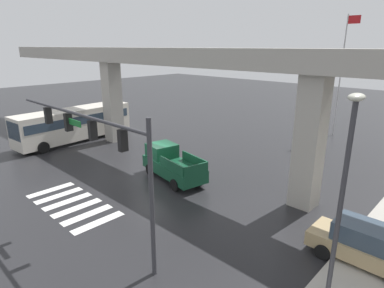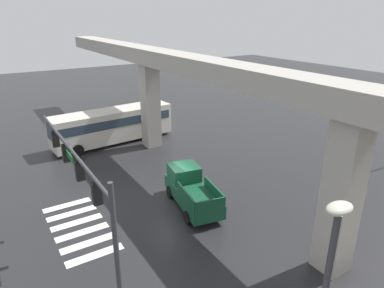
{
  "view_description": "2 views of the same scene",
  "coord_description": "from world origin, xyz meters",
  "px_view_note": "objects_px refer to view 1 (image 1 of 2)",
  "views": [
    {
      "loc": [
        16.09,
        -12.74,
        8.5
      ],
      "look_at": [
        1.62,
        2.34,
        2.13
      ],
      "focal_mm": 30.24,
      "sensor_mm": 36.0,
      "label": 1
    },
    {
      "loc": [
        16.79,
        -8.93,
        10.9
      ],
      "look_at": [
        -0.66,
        2.04,
        3.11
      ],
      "focal_mm": 32.21,
      "sensor_mm": 36.0,
      "label": 2
    }
  ],
  "objects_px": {
    "sedan_tan": "(365,245)",
    "traffic_signal_mast": "(95,140)",
    "city_bus": "(75,123)",
    "street_lamp_near_corner": "(344,182)",
    "pickup_truck": "(171,164)",
    "flagpole": "(342,69)"
  },
  "relations": [
    {
      "from": "sedan_tan",
      "to": "traffic_signal_mast",
      "type": "relative_size",
      "value": 0.4
    },
    {
      "from": "sedan_tan",
      "to": "flagpole",
      "type": "bearing_deg",
      "value": 113.97
    },
    {
      "from": "pickup_truck",
      "to": "flagpole",
      "type": "distance_m",
      "value": 19.69
    },
    {
      "from": "pickup_truck",
      "to": "sedan_tan",
      "type": "bearing_deg",
      "value": -3.06
    },
    {
      "from": "city_bus",
      "to": "pickup_truck",
      "type": "bearing_deg",
      "value": 0.53
    },
    {
      "from": "pickup_truck",
      "to": "sedan_tan",
      "type": "relative_size",
      "value": 1.24
    },
    {
      "from": "pickup_truck",
      "to": "street_lamp_near_corner",
      "type": "distance_m",
      "value": 13.12
    },
    {
      "from": "city_bus",
      "to": "flagpole",
      "type": "distance_m",
      "value": 25.45
    },
    {
      "from": "city_bus",
      "to": "street_lamp_near_corner",
      "type": "distance_m",
      "value": 25.44
    },
    {
      "from": "city_bus",
      "to": "flagpole",
      "type": "xyz_separation_m",
      "value": [
        16.63,
        18.68,
        4.72
      ]
    },
    {
      "from": "street_lamp_near_corner",
      "to": "city_bus",
      "type": "bearing_deg",
      "value": 171.5
    },
    {
      "from": "pickup_truck",
      "to": "city_bus",
      "type": "relative_size",
      "value": 0.49
    },
    {
      "from": "traffic_signal_mast",
      "to": "sedan_tan",
      "type": "bearing_deg",
      "value": 34.12
    },
    {
      "from": "city_bus",
      "to": "street_lamp_near_corner",
      "type": "bearing_deg",
      "value": -8.5
    },
    {
      "from": "city_bus",
      "to": "traffic_signal_mast",
      "type": "distance_m",
      "value": 17.54
    },
    {
      "from": "city_bus",
      "to": "flagpole",
      "type": "height_order",
      "value": "flagpole"
    },
    {
      "from": "city_bus",
      "to": "sedan_tan",
      "type": "bearing_deg",
      "value": -1.21
    },
    {
      "from": "street_lamp_near_corner",
      "to": "sedan_tan",
      "type": "bearing_deg",
      "value": 86.95
    },
    {
      "from": "sedan_tan",
      "to": "street_lamp_near_corner",
      "type": "bearing_deg",
      "value": -93.05
    },
    {
      "from": "sedan_tan",
      "to": "traffic_signal_mast",
      "type": "distance_m",
      "value": 11.85
    },
    {
      "from": "sedan_tan",
      "to": "flagpole",
      "type": "height_order",
      "value": "flagpole"
    },
    {
      "from": "pickup_truck",
      "to": "sedan_tan",
      "type": "xyz_separation_m",
      "value": [
        12.2,
        -0.65,
        -0.14
      ]
    }
  ]
}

